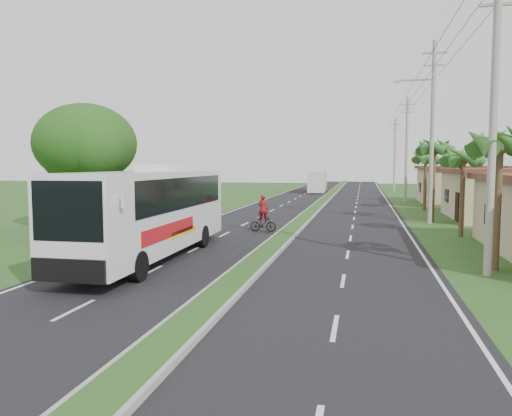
# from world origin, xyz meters

# --- Properties ---
(ground) EXTENTS (180.00, 180.00, 0.00)m
(ground) POSITION_xyz_m (0.00, 0.00, 0.00)
(ground) COLOR #2D481A
(ground) RESTS_ON ground
(road_asphalt) EXTENTS (14.00, 160.00, 0.02)m
(road_asphalt) POSITION_xyz_m (0.00, 20.00, 0.01)
(road_asphalt) COLOR black
(road_asphalt) RESTS_ON ground
(median_strip) EXTENTS (1.20, 160.00, 0.18)m
(median_strip) POSITION_xyz_m (0.00, 20.00, 0.10)
(median_strip) COLOR gray
(median_strip) RESTS_ON ground
(lane_edge_left) EXTENTS (0.12, 160.00, 0.01)m
(lane_edge_left) POSITION_xyz_m (-6.70, 20.00, 0.00)
(lane_edge_left) COLOR silver
(lane_edge_left) RESTS_ON ground
(lane_edge_right) EXTENTS (0.12, 160.00, 0.01)m
(lane_edge_right) POSITION_xyz_m (6.70, 20.00, 0.00)
(lane_edge_right) COLOR silver
(lane_edge_right) RESTS_ON ground
(shop_mid) EXTENTS (7.60, 10.60, 3.67)m
(shop_mid) POSITION_xyz_m (14.00, 22.00, 1.86)
(shop_mid) COLOR tan
(shop_mid) RESTS_ON ground
(shop_far) EXTENTS (8.60, 11.60, 3.82)m
(shop_far) POSITION_xyz_m (14.00, 36.00, 1.93)
(shop_far) COLOR tan
(shop_far) RESTS_ON ground
(palm_verge_a) EXTENTS (2.40, 2.40, 5.45)m
(palm_verge_a) POSITION_xyz_m (9.00, 3.00, 4.74)
(palm_verge_a) COLOR #473321
(palm_verge_a) RESTS_ON ground
(palm_verge_b) EXTENTS (2.40, 2.40, 5.05)m
(palm_verge_b) POSITION_xyz_m (9.40, 12.00, 4.36)
(palm_verge_b) COLOR #473321
(palm_verge_b) RESTS_ON ground
(palm_verge_c) EXTENTS (2.40, 2.40, 5.85)m
(palm_verge_c) POSITION_xyz_m (8.80, 19.00, 5.12)
(palm_verge_c) COLOR #473321
(palm_verge_c) RESTS_ON ground
(palm_verge_d) EXTENTS (2.40, 2.40, 5.25)m
(palm_verge_d) POSITION_xyz_m (9.30, 28.00, 4.55)
(palm_verge_d) COLOR #473321
(palm_verge_d) RESTS_ON ground
(shade_tree) EXTENTS (6.30, 6.00, 7.54)m
(shade_tree) POSITION_xyz_m (-12.11, 10.02, 5.03)
(shade_tree) COLOR #473321
(shade_tree) RESTS_ON ground
(utility_pole_a) EXTENTS (1.60, 0.28, 11.00)m
(utility_pole_a) POSITION_xyz_m (8.50, 2.00, 5.67)
(utility_pole_a) COLOR gray
(utility_pole_a) RESTS_ON ground
(utility_pole_b) EXTENTS (3.20, 0.28, 12.00)m
(utility_pole_b) POSITION_xyz_m (8.47, 18.00, 6.26)
(utility_pole_b) COLOR gray
(utility_pole_b) RESTS_ON ground
(utility_pole_c) EXTENTS (1.60, 0.28, 11.00)m
(utility_pole_c) POSITION_xyz_m (8.50, 38.00, 5.67)
(utility_pole_c) COLOR gray
(utility_pole_c) RESTS_ON ground
(utility_pole_d) EXTENTS (1.60, 0.28, 10.50)m
(utility_pole_d) POSITION_xyz_m (8.50, 58.00, 5.42)
(utility_pole_d) COLOR gray
(utility_pole_d) RESTS_ON ground
(coach_bus_main) EXTENTS (2.72, 12.29, 3.96)m
(coach_bus_main) POSITION_xyz_m (-4.45, 2.38, 2.18)
(coach_bus_main) COLOR silver
(coach_bus_main) RESTS_ON ground
(coach_bus_far) EXTENTS (2.70, 10.61, 3.07)m
(coach_bus_far) POSITION_xyz_m (-2.26, 54.94, 1.74)
(coach_bus_far) COLOR silver
(coach_bus_far) RESTS_ON ground
(motorcyclist) EXTENTS (1.56, 0.48, 2.19)m
(motorcyclist) POSITION_xyz_m (-1.60, 11.62, 0.81)
(motorcyclist) COLOR black
(motorcyclist) RESTS_ON ground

